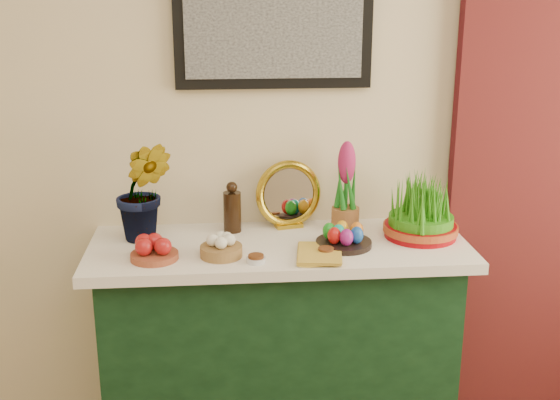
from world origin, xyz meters
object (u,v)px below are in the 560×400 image
object	(u,v)px
book	(297,253)
wheatgrass_sabzeh	(421,211)
mirror	(288,195)
hyacinth_green	(143,175)
sideboard	(279,354)

from	to	relation	value
book	wheatgrass_sabzeh	distance (m)	0.52
book	mirror	bearing A→B (deg)	97.60
hyacinth_green	mirror	bearing A→B (deg)	15.37
book	hyacinth_green	bearing A→B (deg)	165.54
sideboard	mirror	distance (m)	0.62
wheatgrass_sabzeh	mirror	bearing A→B (deg)	161.05
hyacinth_green	mirror	world-z (taller)	hyacinth_green
sideboard	book	world-z (taller)	book
sideboard	book	size ratio (longest dim) A/B	6.31
sideboard	mirror	bearing A→B (deg)	73.66
sideboard	hyacinth_green	distance (m)	0.87
mirror	book	bearing A→B (deg)	-90.30
sideboard	hyacinth_green	bearing A→B (deg)	171.31
hyacinth_green	sideboard	bearing A→B (deg)	-4.49
hyacinth_green	mirror	xyz separation A→B (m)	(0.55, 0.11, -0.12)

